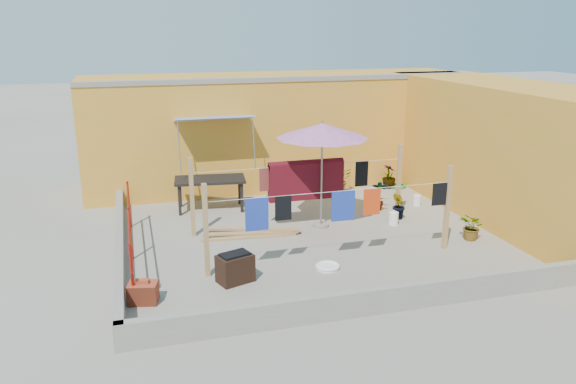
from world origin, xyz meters
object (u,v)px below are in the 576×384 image
(brick_stack, at_px, (143,293))
(brazier, at_px, (235,268))
(plant_back_a, at_px, (340,180))
(white_basin, at_px, (328,267))
(patio_umbrella, at_px, (322,131))
(outdoor_table, at_px, (210,181))
(green_hose, at_px, (397,186))
(water_jug_a, at_px, (394,218))
(water_jug_b, at_px, (417,200))

(brick_stack, bearing_deg, brazier, 12.71)
(plant_back_a, bearing_deg, white_basin, -113.41)
(white_basin, height_order, plant_back_a, plant_back_a)
(brick_stack, bearing_deg, plant_back_a, 43.72)
(patio_umbrella, bearing_deg, white_basin, -106.00)
(outdoor_table, bearing_deg, plant_back_a, 9.26)
(white_basin, xyz_separation_m, plant_back_a, (2.13, 4.91, 0.31))
(green_hose, distance_m, plant_back_a, 1.82)
(water_jug_a, bearing_deg, patio_umbrella, 168.73)
(outdoor_table, distance_m, green_hose, 5.62)
(water_jug_a, distance_m, green_hose, 3.33)
(white_basin, bearing_deg, water_jug_a, 39.82)
(outdoor_table, relative_size, brazier, 2.55)
(green_hose, bearing_deg, white_basin, -128.61)
(patio_umbrella, height_order, outdoor_table, patio_umbrella)
(water_jug_b, relative_size, green_hose, 0.58)
(white_basin, bearing_deg, green_hose, 51.39)
(brick_stack, bearing_deg, white_basin, 7.29)
(brazier, distance_m, water_jug_a, 4.66)
(green_hose, bearing_deg, brick_stack, -144.09)
(brick_stack, height_order, green_hose, brick_stack)
(brick_stack, distance_m, brazier, 1.70)
(water_jug_b, bearing_deg, plant_back_a, 130.43)
(brick_stack, bearing_deg, water_jug_b, 26.91)
(water_jug_a, xyz_separation_m, green_hose, (1.56, 2.94, -0.12))
(brick_stack, bearing_deg, outdoor_table, 68.67)
(outdoor_table, relative_size, white_basin, 3.92)
(brazier, distance_m, plant_back_a, 6.36)
(water_jug_a, bearing_deg, outdoor_table, 149.66)
(patio_umbrella, height_order, water_jug_a, patio_umbrella)
(water_jug_b, distance_m, green_hose, 1.78)
(brick_stack, height_order, brazier, brazier)
(outdoor_table, height_order, water_jug_b, outdoor_table)
(brick_stack, distance_m, green_hose, 9.14)
(patio_umbrella, distance_m, outdoor_table, 3.39)
(outdoor_table, height_order, water_jug_a, outdoor_table)
(patio_umbrella, distance_m, water_jug_a, 2.72)
(brick_stack, distance_m, plant_back_a, 7.75)
(green_hose, bearing_deg, outdoor_table, -173.71)
(brazier, bearing_deg, outdoor_table, 87.39)
(outdoor_table, distance_m, water_jug_b, 5.40)
(patio_umbrella, distance_m, green_hose, 4.73)
(plant_back_a, bearing_deg, green_hose, -0.00)
(white_basin, xyz_separation_m, green_hose, (3.92, 4.91, -0.01))
(patio_umbrella, distance_m, brazier, 3.97)
(patio_umbrella, xyz_separation_m, plant_back_a, (1.47, 2.60, -1.90))
(patio_umbrella, xyz_separation_m, white_basin, (-0.66, -2.31, -2.21))
(water_jug_a, distance_m, water_jug_b, 1.73)
(patio_umbrella, xyz_separation_m, water_jug_a, (1.70, -0.34, -2.10))
(white_basin, bearing_deg, patio_umbrella, 74.00)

